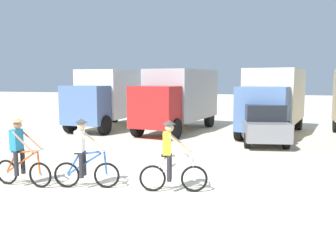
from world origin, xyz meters
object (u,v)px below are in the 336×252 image
object	(u,v)px
sedan_parked	(262,123)
cyclist_cowboy_hat	(84,156)
box_truck_white_box	(111,96)
box_truck_cream_rv	(274,98)
cyclist_near_camera	(171,159)
cyclist_orange_shirt	(20,155)
box_truck_grey_hauler	(178,97)

from	to	relation	value
sedan_parked	cyclist_cowboy_hat	distance (m)	9.21
box_truck_white_box	box_truck_cream_rv	size ratio (longest dim) A/B	0.97
box_truck_white_box	cyclist_near_camera	xyz separation A→B (m)	(6.82, -10.86, -1.03)
box_truck_white_box	cyclist_orange_shirt	bearing A→B (deg)	-76.02
box_truck_cream_rv	sedan_parked	world-z (taller)	box_truck_cream_rv
cyclist_near_camera	box_truck_grey_hauler	bearing A→B (deg)	104.05
cyclist_orange_shirt	cyclist_cowboy_hat	distance (m)	1.73
box_truck_cream_rv	sedan_parked	xyz separation A→B (m)	(-0.43, -2.99, -0.99)
box_truck_white_box	box_truck_grey_hauler	bearing A→B (deg)	-3.85
cyclist_near_camera	box_truck_cream_rv	bearing A→B (deg)	77.76
cyclist_orange_shirt	cyclist_near_camera	size ratio (longest dim) A/B	1.00
cyclist_orange_shirt	box_truck_grey_hauler	bearing A→B (deg)	83.36
box_truck_grey_hauler	sedan_parked	bearing A→B (deg)	-30.67
box_truck_white_box	cyclist_cowboy_hat	world-z (taller)	box_truck_white_box
box_truck_white_box	cyclist_cowboy_hat	distance (m)	12.14
cyclist_orange_shirt	box_truck_white_box	bearing A→B (deg)	103.98
box_truck_cream_rv	sedan_parked	size ratio (longest dim) A/B	1.58
box_truck_grey_hauler	cyclist_cowboy_hat	distance (m)	10.97
cyclist_near_camera	cyclist_cowboy_hat	bearing A→B (deg)	-171.60
box_truck_grey_hauler	cyclist_near_camera	world-z (taller)	box_truck_grey_hauler
box_truck_grey_hauler	box_truck_cream_rv	distance (m)	5.01
box_truck_white_box	sedan_parked	bearing A→B (deg)	-18.88
sedan_parked	cyclist_near_camera	distance (m)	8.10
box_truck_grey_hauler	sedan_parked	size ratio (longest dim) A/B	1.58
box_truck_white_box	box_truck_cream_rv	bearing A→B (deg)	0.01
sedan_parked	cyclist_cowboy_hat	world-z (taller)	cyclist_cowboy_hat
box_truck_white_box	sedan_parked	distance (m)	9.30
cyclist_near_camera	box_truck_white_box	bearing A→B (deg)	122.14
box_truck_white_box	cyclist_orange_shirt	size ratio (longest dim) A/B	3.75
cyclist_cowboy_hat	cyclist_near_camera	bearing A→B (deg)	8.40
cyclist_cowboy_hat	cyclist_near_camera	xyz separation A→B (m)	(2.26, 0.33, 0.00)
box_truck_grey_hauler	cyclist_orange_shirt	xyz separation A→B (m)	(-1.31, -11.24, -1.03)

